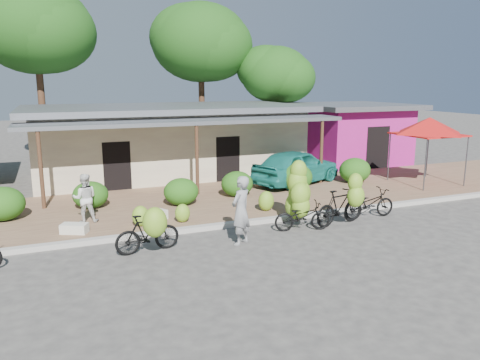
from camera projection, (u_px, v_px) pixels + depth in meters
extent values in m
plane|color=#3E3C3A|center=(263.00, 246.00, 12.91)|extent=(100.00, 100.00, 0.00)
cube|color=#916C4E|center=(206.00, 202.00, 17.43)|extent=(60.00, 6.00, 0.12)
cube|color=#A8A399|center=(236.00, 224.00, 14.71)|extent=(60.00, 0.25, 0.15)
cube|color=beige|center=(167.00, 143.00, 22.57)|extent=(12.00, 6.00, 3.10)
cube|color=slate|center=(166.00, 108.00, 22.22)|extent=(13.00, 7.00, 0.25)
cube|color=black|center=(184.00, 162.00, 19.98)|extent=(1.40, 0.12, 2.20)
cube|color=slate|center=(190.00, 122.00, 18.66)|extent=(13.00, 2.00, 0.15)
cylinder|color=#523120|center=(41.00, 172.00, 16.09)|extent=(0.14, 0.14, 2.85)
cylinder|color=#523120|center=(197.00, 161.00, 18.15)|extent=(0.14, 0.14, 2.85)
cylinder|color=#523120|center=(321.00, 153.00, 20.21)|extent=(0.14, 0.14, 2.85)
cube|color=#B11B7B|center=(350.00, 135.00, 26.44)|extent=(5.00, 5.00, 3.00)
cube|color=slate|center=(351.00, 106.00, 26.10)|extent=(6.00, 6.00, 0.25)
cube|color=black|center=(377.00, 148.00, 24.30)|extent=(1.40, 0.12, 2.20)
cylinder|color=#523120|center=(41.00, 95.00, 24.62)|extent=(0.36, 0.36, 7.55)
ellipsoid|color=#1A4411|center=(35.00, 28.00, 23.92)|extent=(5.78, 5.78, 4.62)
ellipsoid|color=#1A4411|center=(24.00, 22.00, 23.95)|extent=(4.91, 4.91, 3.93)
cylinder|color=#523120|center=(202.00, 97.00, 28.42)|extent=(0.36, 0.36, 7.13)
ellipsoid|color=#1A4411|center=(201.00, 43.00, 27.77)|extent=(5.81, 5.81, 4.65)
ellipsoid|color=#1A4411|center=(191.00, 37.00, 27.80)|extent=(4.94, 4.94, 3.95)
cylinder|color=#523120|center=(275.00, 113.00, 28.29)|extent=(0.36, 0.36, 5.17)
ellipsoid|color=#1A4411|center=(276.00, 74.00, 27.81)|extent=(4.16, 4.16, 3.33)
ellipsoid|color=#1A4411|center=(266.00, 69.00, 27.84)|extent=(3.54, 3.54, 2.83)
ellipsoid|color=#165112|center=(2.00, 204.00, 14.83)|extent=(1.40, 1.26, 1.09)
ellipsoid|color=#165112|center=(90.00, 195.00, 16.29)|extent=(1.22, 1.10, 0.95)
ellipsoid|color=#165112|center=(181.00, 192.00, 16.71)|extent=(1.25, 1.12, 0.97)
ellipsoid|color=#165112|center=(237.00, 184.00, 18.01)|extent=(1.24, 1.12, 0.97)
ellipsoid|color=#165112|center=(296.00, 177.00, 18.98)|extent=(1.39, 1.25, 1.08)
ellipsoid|color=#165112|center=(355.00, 170.00, 20.43)|extent=(1.40, 1.26, 1.09)
cylinder|color=#59595E|center=(425.00, 165.00, 18.82)|extent=(0.05, 0.05, 2.10)
cylinder|color=#59595E|center=(466.00, 162.00, 19.63)|extent=(0.05, 0.05, 2.10)
cylinder|color=#59595E|center=(389.00, 157.00, 20.82)|extent=(0.05, 0.05, 2.10)
cylinder|color=#59595E|center=(427.00, 154.00, 21.63)|extent=(0.05, 0.05, 2.10)
cube|color=red|center=(429.00, 134.00, 20.00)|extent=(2.40, 2.40, 0.06)
cone|color=red|center=(429.00, 125.00, 19.92)|extent=(3.50, 3.50, 0.70)
imported|color=black|center=(147.00, 233.00, 12.39)|extent=(1.80, 0.70, 1.05)
ellipsoid|color=#83A629|center=(155.00, 222.00, 11.73)|extent=(0.63, 0.53, 0.78)
imported|color=black|center=(302.00, 216.00, 14.21)|extent=(1.81, 0.98, 0.90)
ellipsoid|color=#83A629|center=(296.00, 205.00, 14.69)|extent=(0.71, 0.61, 0.89)
ellipsoid|color=#83A629|center=(299.00, 194.00, 14.63)|extent=(0.72, 0.61, 0.90)
ellipsoid|color=#83A629|center=(297.00, 182.00, 14.54)|extent=(0.64, 0.54, 0.80)
ellipsoid|color=#83A629|center=(299.00, 171.00, 14.47)|extent=(0.54, 0.46, 0.67)
ellipsoid|color=#83A629|center=(301.00, 207.00, 14.35)|extent=(0.59, 0.50, 0.73)
ellipsoid|color=#83A629|center=(300.00, 195.00, 14.27)|extent=(0.61, 0.52, 0.76)
imported|color=black|center=(339.00, 207.00, 14.77)|extent=(1.99, 0.93, 1.16)
ellipsoid|color=#83A629|center=(356.00, 196.00, 14.14)|extent=(0.54, 0.46, 0.68)
ellipsoid|color=#83A629|center=(355.00, 183.00, 14.09)|extent=(0.47, 0.40, 0.58)
imported|color=black|center=(369.00, 204.00, 15.52)|extent=(1.89, 0.68, 0.99)
ellipsoid|color=#83A629|center=(140.00, 216.00, 14.28)|extent=(0.51, 0.44, 0.64)
ellipsoid|color=#83A629|center=(182.00, 213.00, 14.69)|extent=(0.47, 0.40, 0.59)
ellipsoid|color=#83A629|center=(266.00, 201.00, 15.98)|extent=(0.55, 0.47, 0.69)
cube|color=silver|center=(154.00, 216.00, 14.85)|extent=(0.94, 0.77, 0.30)
cube|color=silver|center=(74.00, 228.00, 13.65)|extent=(0.84, 0.67, 0.28)
imported|color=gray|center=(241.00, 210.00, 12.91)|extent=(0.85, 0.78, 1.95)
imported|color=silver|center=(85.00, 198.00, 14.60)|extent=(0.83, 0.69, 1.55)
imported|color=#1A776C|center=(296.00, 167.00, 20.17)|extent=(4.76, 3.34, 1.50)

